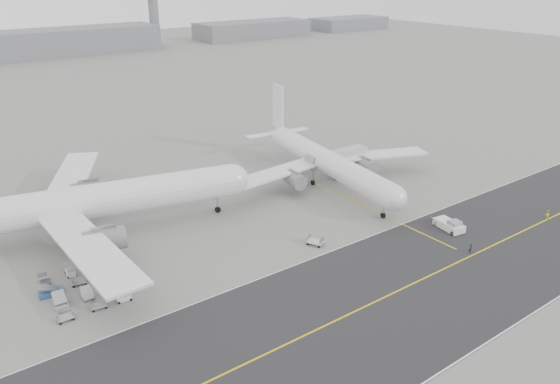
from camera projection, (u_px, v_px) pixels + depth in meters
ground at (271, 266)px, 92.24m from camera, size 700.00×700.00×0.00m
taxiway at (368, 305)px, 81.63m from camera, size 220.00×59.00×0.03m
horizon_buildings at (43, 56)px, 301.77m from camera, size 520.00×28.00×28.00m
control_tower at (154, 18)px, 337.51m from camera, size 7.00×7.00×31.25m
airliner_a at (78, 204)px, 99.67m from camera, size 65.98×64.58×23.07m
airliner_b at (326, 161)px, 125.14m from camera, size 53.24×54.18×18.76m
pushback_tug at (450, 225)px, 104.55m from camera, size 3.75×8.01×2.26m
jet_bridge at (338, 158)px, 129.85m from camera, size 17.29×4.46×6.48m
gse_cluster at (84, 291)px, 85.17m from camera, size 17.63×20.91×1.80m
stray_dolly at (315, 245)px, 99.18m from camera, size 2.89×3.40×1.79m
ground_crew_a at (471, 248)px, 96.08m from camera, size 0.72×0.57×1.74m
ground_crew_b at (547, 215)px, 108.85m from camera, size 1.14×1.02×1.93m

